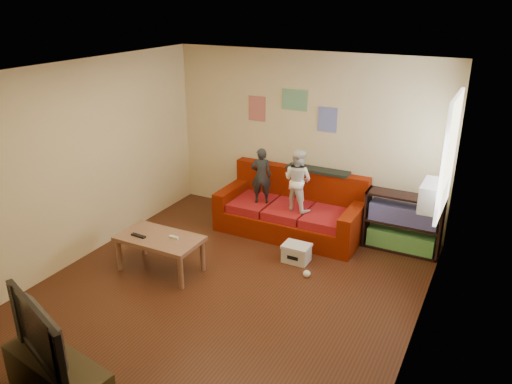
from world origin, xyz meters
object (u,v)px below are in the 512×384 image
at_px(coffee_table, 160,242).
at_px(bookshelf, 402,226).
at_px(file_box, 296,253).
at_px(tv_stand, 59,379).
at_px(television, 50,331).
at_px(child_b, 298,180).
at_px(sofa, 292,211).
at_px(child_a, 261,176).

distance_m(coffee_table, bookshelf, 3.42).
xyz_separation_m(file_box, tv_stand, (-0.94, -3.33, 0.09)).
bearing_deg(television, child_b, 101.13).
bearing_deg(tv_stand, file_box, 83.36).
relative_size(coffee_table, bookshelf, 1.04).
xyz_separation_m(sofa, coffee_table, (-1.07, -1.92, 0.10)).
relative_size(sofa, file_box, 5.92).
relative_size(bookshelf, television, 0.98).
bearing_deg(tv_stand, child_a, 98.54).
relative_size(sofa, bookshelf, 2.06).
relative_size(child_b, television, 0.86).
height_order(bookshelf, television, television).
xyz_separation_m(coffee_table, tv_stand, (0.59, -2.28, -0.21)).
bearing_deg(file_box, tv_stand, -105.71).
relative_size(child_a, bookshelf, 0.81).
bearing_deg(television, bookshelf, 83.75).
height_order(sofa, bookshelf, sofa).
bearing_deg(file_box, coffee_table, -145.32).
bearing_deg(tv_stand, child_b, 90.06).
height_order(bookshelf, file_box, bookshelf).
distance_m(sofa, child_b, 0.65).
distance_m(tv_stand, television, 0.53).
distance_m(sofa, coffee_table, 2.20).
xyz_separation_m(tv_stand, television, (0.00, 0.00, 0.53)).
bearing_deg(coffee_table, child_b, 54.98).
relative_size(child_a, television, 0.80).
xyz_separation_m(child_b, television, (-0.64, -4.02, -0.18)).
relative_size(coffee_table, tv_stand, 0.96).
height_order(sofa, child_b, child_b).
xyz_separation_m(child_a, tv_stand, (-0.04, -4.02, -0.68)).
distance_m(child_a, child_b, 0.60).
bearing_deg(television, file_box, 94.42).
relative_size(bookshelf, file_box, 2.88).
distance_m(child_b, tv_stand, 4.13).
relative_size(child_b, tv_stand, 0.81).
bearing_deg(bookshelf, file_box, -140.40).
bearing_deg(file_box, television, -105.71).
bearing_deg(television, child_a, 109.60).
distance_m(sofa, television, 4.25).
relative_size(coffee_table, television, 1.02).
xyz_separation_m(child_a, file_box, (0.90, -0.69, -0.77)).
bearing_deg(tv_stand, coffee_table, 113.48).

